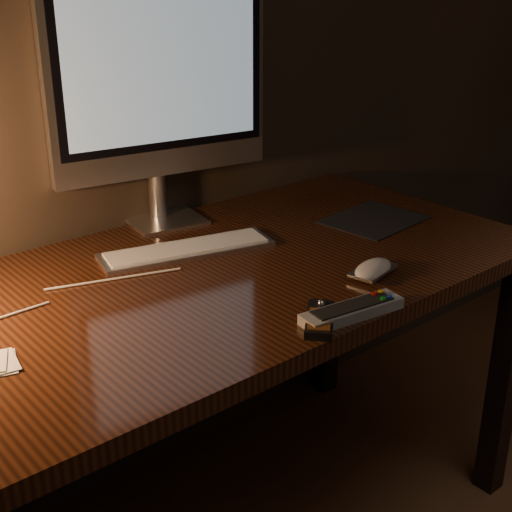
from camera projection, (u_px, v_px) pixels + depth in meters
desk at (179, 319)px, 1.61m from camera, size 1.60×0.75×0.75m
monitor at (160, 86)px, 1.70m from camera, size 0.55×0.19×0.58m
keyboard at (187, 249)px, 1.64m from camera, size 0.42×0.21×0.01m
mousepad at (374, 220)px, 1.84m from camera, size 0.26×0.22×0.00m
mouse at (373, 271)px, 1.52m from camera, size 0.13×0.08×0.02m
media_remote at (320, 319)px, 1.32m from camera, size 0.13×0.13×0.03m
tv_remote at (352, 310)px, 1.34m from camera, size 0.22×0.08×0.03m
cable at (50, 303)px, 1.39m from camera, size 0.59×0.11×0.01m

